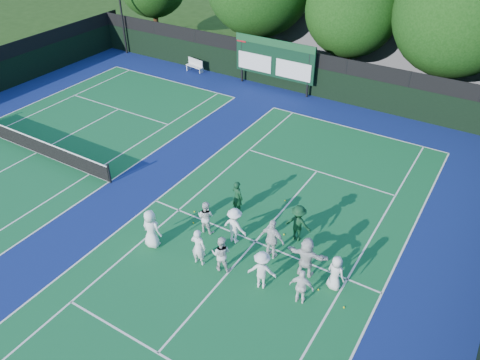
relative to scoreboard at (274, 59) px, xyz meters
The scene contains 29 objects.
ground 17.23m from the scoreboard, 65.78° to the right, with size 120.00×120.00×0.00m, color #1C3A0F.
court_apron 14.78m from the scoreboard, 86.03° to the right, with size 34.00×32.00×0.01m, color navy.
near_court 16.33m from the scoreboard, 64.32° to the right, with size 11.05×23.85×0.01m.
left_court 16.32m from the scoreboard, 115.60° to the right, with size 11.05×23.85×0.01m.
back_fence 1.38m from the scoreboard, 22.25° to the left, with size 34.00×0.08×3.00m.
scoreboard is the anchor object (origin of this frame).
clubhouse 9.80m from the scoreboard, 59.22° to the left, with size 18.00×6.00×4.00m, color slate.
tennis_net 16.26m from the scoreboard, 115.60° to the right, with size 11.30×0.10×1.10m.
bench 6.85m from the scoreboard, behind, with size 1.57×0.68×0.96m.
tree_c 6.22m from the scoreboard, 45.81° to the left, with size 6.38×6.38×8.33m.
tree_d 11.67m from the scoreboard, 20.92° to the left, with size 7.68×7.68×9.59m.
tennis_ball_0 14.92m from the scoreboard, 75.84° to the right, with size 0.07×0.07×0.07m, color yellow.
tennis_ball_1 15.82m from the scoreboard, 59.92° to the right, with size 0.07×0.07×0.07m, color yellow.
tennis_ball_2 18.95m from the scoreboard, 56.45° to the right, with size 0.07×0.07×0.07m, color yellow.
tennis_ball_3 15.67m from the scoreboard, 74.88° to the right, with size 0.07×0.07×0.07m, color yellow.
tennis_ball_4 13.40m from the scoreboard, 59.18° to the right, with size 0.07×0.07×0.07m, color yellow.
tennis_ball_5 19.83m from the scoreboard, 54.18° to the right, with size 0.07×0.07×0.07m, color yellow.
player_front_0 17.42m from the scoreboard, 78.52° to the right, with size 0.88×0.57×1.79m, color white.
player_front_1 17.85m from the scoreboard, 71.23° to the right, with size 0.63×0.41×1.72m, color white.
player_front_2 17.99m from the scoreboard, 68.20° to the right, with size 0.78×0.61×1.61m, color silver.
player_front_3 18.70m from the scoreboard, 63.03° to the right, with size 1.08×0.62×1.68m, color white.
player_front_4 19.40m from the scoreboard, 58.72° to the right, with size 0.90×0.38×1.54m, color white.
player_back_0 15.89m from the scoreboard, 72.25° to the right, with size 0.75×0.59×1.55m, color silver.
player_back_1 16.31m from the scoreboard, 67.40° to the right, with size 1.10×0.63×1.70m, color white.
player_back_2 17.06m from the scoreboard, 61.88° to the right, with size 1.09×0.45×1.86m, color silver.
player_back_3 18.00m from the scoreboard, 57.71° to the right, with size 1.65×0.53×1.78m, color silver.
player_back_4 18.74m from the scoreboard, 54.62° to the right, with size 0.74×0.48×1.52m, color silver.
coach_left 14.31m from the scoreboard, 68.29° to the right, with size 0.61×0.40×1.67m, color #0E351C.
coach_right 15.97m from the scoreboard, 58.01° to the right, with size 1.12×0.64×1.74m, color #0F391D.
Camera 1 is at (7.26, -12.02, 13.42)m, focal length 35.00 mm.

